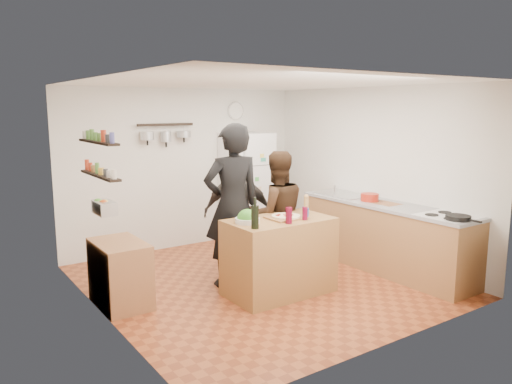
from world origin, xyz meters
TOP-DOWN VIEW (x-y plane):
  - room_shell at (0.00, 0.39)m, footprint 4.20×4.20m
  - prep_island at (-0.05, -0.46)m, footprint 1.25×0.72m
  - pizza_board at (0.03, -0.48)m, footprint 0.42×0.34m
  - pizza at (0.03, -0.48)m, footprint 0.34×0.34m
  - salad_bowl at (-0.47, -0.41)m, footprint 0.28×0.28m
  - wine_bottle at (-0.55, -0.68)m, footprint 0.08×0.08m
  - wine_glass_near at (-0.10, -0.70)m, footprint 0.08×0.08m
  - wine_glass_far at (0.17, -0.66)m, footprint 0.06×0.06m
  - pepper_mill at (0.40, -0.41)m, footprint 0.06×0.06m
  - salt_canister at (0.25, -0.58)m, footprint 0.07×0.07m
  - person_left at (-0.35, 0.11)m, footprint 0.81×0.60m
  - person_center at (0.28, 0.03)m, footprint 0.97×0.86m
  - person_back at (0.00, 0.53)m, footprint 0.97×0.88m
  - counter_run at (1.70, -0.55)m, footprint 0.63×2.63m
  - stove_top at (1.70, -1.50)m, footprint 0.60×0.62m
  - skillet at (1.60, -1.70)m, footprint 0.28×0.28m
  - sink at (1.70, 0.30)m, footprint 0.50×0.80m
  - cutting_board at (1.70, -0.53)m, footprint 0.30×0.40m
  - red_bowl at (1.65, -0.30)m, footprint 0.25×0.25m
  - fridge at (0.95, 1.75)m, footprint 0.70×0.68m
  - wall_clock at (0.95, 2.08)m, footprint 0.30×0.03m
  - spice_shelf_lower at (-1.93, 0.20)m, footprint 0.12×1.00m
  - spice_shelf_upper at (-1.93, 0.20)m, footprint 0.12×1.00m
  - produce_basket at (-1.90, 0.20)m, footprint 0.18×0.35m
  - side_table at (-1.74, 0.26)m, footprint 0.50×0.80m
  - pot_rack at (-0.35, 2.00)m, footprint 0.90×0.04m

SIDE VIEW (x-z plane):
  - side_table at x=-1.74m, z-range 0.00..0.73m
  - counter_run at x=1.70m, z-range 0.00..0.90m
  - prep_island at x=-0.05m, z-range 0.00..0.91m
  - person_back at x=0.00m, z-range 0.00..1.59m
  - person_center at x=0.28m, z-range 0.00..1.66m
  - fridge at x=0.95m, z-range 0.00..1.80m
  - stove_top at x=1.70m, z-range 0.90..0.92m
  - cutting_board at x=1.70m, z-range 0.90..0.92m
  - sink at x=1.70m, z-range 0.90..0.93m
  - pizza_board at x=0.03m, z-range 0.91..0.93m
  - salad_bowl at x=-0.47m, z-range 0.91..0.97m
  - pizza at x=0.03m, z-range 0.93..0.95m
  - skillet at x=1.60m, z-range 0.92..0.97m
  - salt_canister at x=0.25m, z-range 0.91..1.03m
  - red_bowl at x=1.65m, z-range 0.92..1.02m
  - wine_glass_far at x=0.17m, z-range 0.91..1.06m
  - wine_glass_near at x=-0.10m, z-range 0.91..1.10m
  - pepper_mill at x=0.40m, z-range 0.91..1.10m
  - person_left at x=-0.35m, z-range 0.00..2.02m
  - wine_bottle at x=-0.55m, z-range 0.91..1.16m
  - produce_basket at x=-1.90m, z-range 1.08..1.22m
  - room_shell at x=0.00m, z-range -0.85..3.35m
  - spice_shelf_lower at x=-1.93m, z-range 1.49..1.51m
  - spice_shelf_upper at x=-1.93m, z-range 1.84..1.86m
  - pot_rack at x=-0.35m, z-range 1.93..1.97m
  - wall_clock at x=0.95m, z-range 2.00..2.30m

